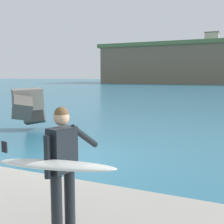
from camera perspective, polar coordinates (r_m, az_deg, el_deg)
ground_plane at (r=8.38m, az=-8.51°, el=-9.55°), size 400.00×400.00×0.00m
surfer_with_board at (r=3.79m, az=-10.83°, el=-10.26°), size 2.12×1.38×1.78m
station_building_east at (r=107.28m, az=19.51°, el=13.72°), size 4.78×4.50×4.57m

